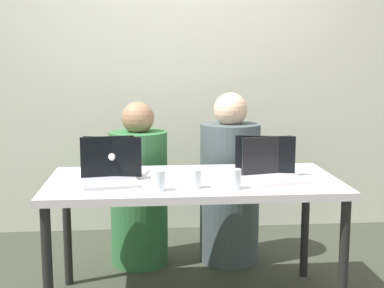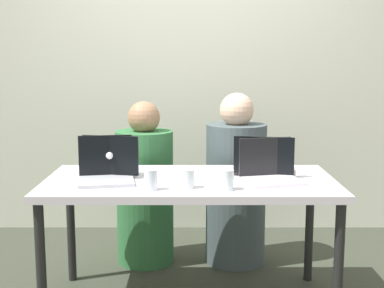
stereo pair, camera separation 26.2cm
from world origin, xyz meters
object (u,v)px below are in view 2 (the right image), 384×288
object	(u,v)px
person_on_right	(238,188)
water_glass_right	(229,181)
laptop_front_right	(272,172)
water_glass_left	(153,181)
laptop_back_left	(117,166)
person_on_left	(147,192)
laptop_front_left	(108,172)
laptop_back_right	(267,166)
water_glass_center	(190,180)

from	to	relation	value
person_on_right	water_glass_right	size ratio (longest dim) A/B	11.35
laptop_front_right	water_glass_left	bearing A→B (deg)	-176.80
laptop_back_left	water_glass_right	bearing A→B (deg)	161.01
person_on_left	person_on_right	bearing A→B (deg)	165.87
laptop_front_left	water_glass_left	distance (m)	0.32
laptop_front_right	water_glass_right	bearing A→B (deg)	-156.28
laptop_back_right	water_glass_right	bearing A→B (deg)	68.90
person_on_left	water_glass_right	bearing A→B (deg)	104.83
water_glass_right	laptop_front_right	bearing A→B (deg)	37.35
laptop_back_left	laptop_back_right	bearing A→B (deg)	-168.28
person_on_left	laptop_back_left	world-z (taller)	person_on_left
person_on_left	water_glass_center	distance (m)	0.95
laptop_back_left	laptop_front_left	bearing A→B (deg)	90.94
person_on_left	laptop_back_left	bearing A→B (deg)	63.99
water_glass_left	water_glass_center	xyz separation A→B (m)	(0.18, 0.04, -0.00)
laptop_front_left	water_glass_left	world-z (taller)	laptop_front_left
person_on_left	person_on_right	xyz separation A→B (m)	(0.61, 0.00, 0.02)
person_on_left	water_glass_center	bearing A→B (deg)	95.04
water_glass_right	water_glass_center	world-z (taller)	water_glass_right
laptop_back_right	water_glass_left	distance (m)	0.71
person_on_right	water_glass_right	xyz separation A→B (m)	(-0.12, -0.89, 0.25)
person_on_left	water_glass_right	size ratio (longest dim) A/B	10.80
person_on_left	person_on_right	size ratio (longest dim) A/B	0.95
person_on_right	water_glass_center	xyz separation A→B (m)	(-0.31, -0.85, 0.25)
laptop_front_right	laptop_back_left	world-z (taller)	laptop_back_left
water_glass_left	person_on_left	bearing A→B (deg)	97.15
laptop_back_left	water_glass_left	bearing A→B (deg)	133.57
laptop_front_right	laptop_back_left	distance (m)	0.86
laptop_front_left	water_glass_center	distance (m)	0.46
water_glass_center	person_on_right	bearing A→B (deg)	69.92
laptop_back_right	water_glass_center	world-z (taller)	laptop_back_right
laptop_front_left	water_glass_center	world-z (taller)	laptop_front_left
laptop_front_left	laptop_back_left	world-z (taller)	laptop_front_left
person_on_right	laptop_back_left	distance (m)	0.94
laptop_front_right	laptop_back_right	world-z (taller)	same
person_on_left	laptop_front_right	size ratio (longest dim) A/B	3.20
laptop_front_left	water_glass_left	size ratio (longest dim) A/B	3.13
laptop_back_left	water_glass_center	size ratio (longest dim) A/B	3.72
person_on_right	water_glass_right	distance (m)	0.93
laptop_back_left	person_on_left	bearing A→B (deg)	-91.24
person_on_right	laptop_front_left	distance (m)	1.06
person_on_left	water_glass_right	world-z (taller)	person_on_left
laptop_back_left	laptop_back_right	distance (m)	0.84
laptop_front_left	laptop_back_right	world-z (taller)	laptop_front_left
laptop_front_right	laptop_back_left	xyz separation A→B (m)	(-0.84, 0.16, 0.00)
laptop_front_right	water_glass_right	distance (m)	0.30
laptop_back_right	water_glass_right	world-z (taller)	laptop_back_right
laptop_back_right	person_on_left	bearing A→B (deg)	-24.26
person_on_left	laptop_front_left	world-z (taller)	person_on_left
person_on_right	water_glass_left	size ratio (longest dim) A/B	11.03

